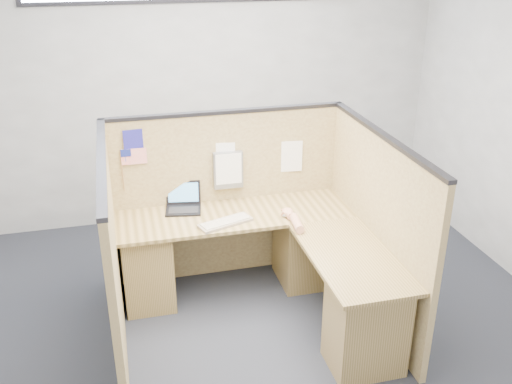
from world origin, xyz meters
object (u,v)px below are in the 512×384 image
object	(u,v)px
l_desk	(268,270)
keyboard	(225,222)
laptop	(182,203)
mouse	(288,214)

from	to	relation	value
l_desk	keyboard	xyz separation A→B (m)	(-0.30, 0.23, 0.35)
laptop	mouse	world-z (taller)	laptop
keyboard	mouse	world-z (taller)	mouse
l_desk	laptop	xyz separation A→B (m)	(-0.59, 0.60, 0.39)
l_desk	keyboard	size ratio (longest dim) A/B	4.17
laptop	keyboard	distance (m)	0.48
mouse	laptop	bearing A→B (deg)	155.74
l_desk	laptop	world-z (taller)	laptop
l_desk	laptop	size ratio (longest dim) A/B	6.01
laptop	l_desk	bearing A→B (deg)	-35.74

